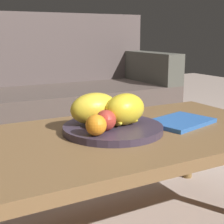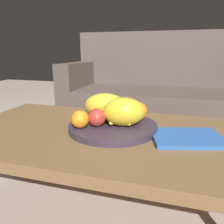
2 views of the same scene
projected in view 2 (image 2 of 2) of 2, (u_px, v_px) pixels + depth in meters
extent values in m
plane|color=#BBA598|center=(111.00, 216.00, 0.99)|extent=(8.00, 8.00, 0.00)
cube|color=brown|center=(111.00, 136.00, 0.89)|extent=(1.28, 0.66, 0.04)
cylinder|color=brown|center=(32.00, 140.00, 1.37)|extent=(0.05, 0.05, 0.37)
cube|color=#51443E|center=(161.00, 112.00, 1.95)|extent=(1.70, 0.70, 0.40)
cube|color=#554846|center=(166.00, 59.00, 2.09)|extent=(1.70, 0.14, 0.50)
cube|color=#51443C|center=(79.00, 74.00, 2.08)|extent=(0.14, 0.70, 0.22)
cylinder|color=#392E3F|center=(112.00, 127.00, 0.90)|extent=(0.36, 0.36, 0.03)
ellipsoid|color=yellow|center=(124.00, 112.00, 0.87)|extent=(0.19, 0.15, 0.11)
ellipsoid|color=yellow|center=(105.00, 106.00, 0.95)|extent=(0.19, 0.13, 0.12)
sphere|color=orange|center=(80.00, 119.00, 0.84)|extent=(0.07, 0.07, 0.07)
sphere|color=orange|center=(124.00, 108.00, 0.99)|extent=(0.08, 0.08, 0.08)
sphere|color=orange|center=(138.00, 111.00, 0.94)|extent=(0.08, 0.08, 0.08)
sphere|color=#B5362B|center=(97.00, 117.00, 0.86)|extent=(0.07, 0.07, 0.07)
ellipsoid|color=yellow|center=(116.00, 118.00, 0.91)|extent=(0.04, 0.15, 0.03)
ellipsoid|color=yellow|center=(121.00, 119.00, 0.90)|extent=(0.13, 0.13, 0.03)
ellipsoid|color=yellow|center=(121.00, 119.00, 0.91)|extent=(0.15, 0.07, 0.03)
ellipsoid|color=yellow|center=(118.00, 112.00, 0.91)|extent=(0.10, 0.15, 0.03)
ellipsoid|color=yellow|center=(118.00, 113.00, 0.90)|extent=(0.08, 0.15, 0.03)
cube|color=#2F63B4|center=(187.00, 137.00, 0.80)|extent=(0.29, 0.24, 0.02)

